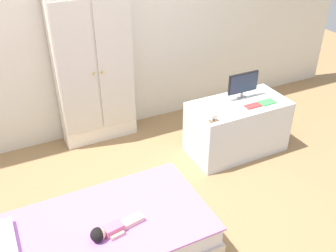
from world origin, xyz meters
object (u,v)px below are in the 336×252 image
at_px(rocking_horse_toy, 214,117).
at_px(book_red, 253,106).
at_px(tv_stand, 237,127).
at_px(tv_monitor, 243,84).
at_px(book_green, 267,102).
at_px(bed, 93,244).
at_px(doll, 108,231).
at_px(wardrobe, 94,68).

height_order(rocking_horse_toy, book_red, rocking_horse_toy).
relative_size(tv_stand, rocking_horse_toy, 9.21).
distance_m(tv_stand, rocking_horse_toy, 0.54).
height_order(tv_monitor, book_red, tv_monitor).
bearing_deg(book_green, bed, -163.26).
bearing_deg(rocking_horse_toy, book_red, 7.90).
relative_size(bed, rocking_horse_toy, 16.11).
height_order(doll, tv_stand, tv_stand).
xyz_separation_m(tv_stand, rocking_horse_toy, (-0.40, -0.18, 0.31)).
distance_m(doll, wardrobe, 1.77).
xyz_separation_m(doll, rocking_horse_toy, (1.21, 0.62, 0.24)).
bearing_deg(bed, book_green, 16.74).
bearing_deg(book_red, wardrobe, 141.91).
xyz_separation_m(wardrobe, tv_stand, (1.15, -0.85, -0.52)).
bearing_deg(wardrobe, book_red, -38.09).
bearing_deg(book_red, rocking_horse_toy, -172.10).
xyz_separation_m(doll, tv_monitor, (1.69, 0.88, 0.35)).
bearing_deg(tv_monitor, wardrobe, 148.29).
bearing_deg(doll, book_green, 20.52).
bearing_deg(book_green, wardrobe, 145.36).
bearing_deg(wardrobe, rocking_horse_toy, -53.71).
bearing_deg(bed, rocking_horse_toy, 21.70).
distance_m(doll, book_green, 1.98).
distance_m(wardrobe, tv_stand, 1.52).
distance_m(rocking_horse_toy, book_red, 0.48).
xyz_separation_m(bed, tv_stand, (1.69, 0.69, 0.12)).
distance_m(bed, tv_monitor, 2.01).
bearing_deg(doll, rocking_horse_toy, 27.33).
bearing_deg(doll, book_red, 22.33).
xyz_separation_m(bed, wardrobe, (0.54, 1.54, 0.64)).
relative_size(wardrobe, tv_stand, 1.66).
distance_m(bed, book_red, 1.90).
xyz_separation_m(bed, doll, (0.08, -0.11, 0.19)).
distance_m(bed, doll, 0.24).
distance_m(tv_stand, book_green, 0.38).
xyz_separation_m(doll, book_red, (1.68, 0.69, 0.20)).
distance_m(rocking_horse_toy, book_green, 0.64).
bearing_deg(tv_monitor, rocking_horse_toy, -151.60).
height_order(wardrobe, book_green, wardrobe).
distance_m(wardrobe, rocking_horse_toy, 1.29).
distance_m(tv_monitor, rocking_horse_toy, 0.56).
bearing_deg(rocking_horse_toy, book_green, 5.87).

